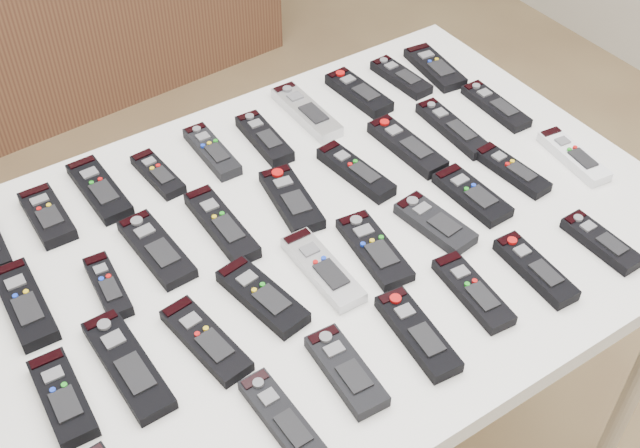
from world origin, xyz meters
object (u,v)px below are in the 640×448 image
remote_17 (452,128)px  remote_35 (601,242)px  remote_11 (108,286)px  remote_14 (291,200)px  remote_28 (574,156)px  remote_12 (157,249)px  remote_25 (435,223)px  remote_27 (512,170)px  remote_3 (158,174)px  remote_19 (63,398)px  remote_4 (212,151)px  remote_34 (535,269)px  remote_33 (473,291)px  remote_10 (25,304)px  table (320,255)px  remote_8 (401,77)px  remote_1 (47,216)px  remote_2 (99,189)px  remote_18 (496,106)px  remote_31 (346,371)px  remote_24 (374,249)px  remote_20 (128,365)px  remote_9 (435,67)px  remote_13 (222,225)px  remote_6 (306,112)px  remote_16 (407,146)px  remote_32 (417,333)px  remote_23 (323,269)px  remote_30 (284,420)px  remote_22 (262,297)px  remote_26 (472,195)px  remote_5 (264,138)px  remote_15 (356,172)px

remote_17 → remote_35: 0.39m
remote_11 → remote_35: same height
remote_14 → remote_35: size_ratio=1.16×
remote_28 → remote_12: bearing=171.0°
remote_25 → remote_27: remote_25 is taller
remote_3 → remote_19: size_ratio=0.86×
remote_14 → remote_28: bearing=-11.7°
remote_4 → remote_34: (0.30, -0.58, 0.00)m
remote_11 → remote_33: size_ratio=0.85×
remote_10 → remote_25: bearing=-16.2°
table → remote_12: 0.29m
remote_8 → remote_19: remote_19 is taller
remote_28 → remote_14: bearing=166.0°
remote_1 → remote_2: remote_1 is taller
remote_18 → remote_31: remote_31 is taller
remote_10 → remote_24: size_ratio=1.05×
remote_12 → remote_20: same height
remote_9 → remote_13: remote_13 is taller
remote_6 → remote_25: 0.40m
remote_13 → remote_16: bearing=-0.3°
remote_31 → remote_32: bearing=1.8°
remote_17 → remote_18: (0.13, 0.01, -0.00)m
remote_33 → remote_23: bearing=140.2°
remote_4 → remote_8: bearing=0.9°
remote_28 → remote_30: bearing=-159.7°
remote_3 → remote_22: size_ratio=0.81×
remote_2 → remote_16: bearing=-22.6°
remote_28 → remote_8: bearing=112.1°
remote_6 → remote_12: 0.47m
remote_16 → remote_26: (0.01, -0.18, -0.00)m
remote_9 → remote_18: size_ratio=0.98×
remote_13 → remote_28: bearing=-17.0°
remote_14 → remote_27: 0.42m
remote_4 → remote_30: bearing=-108.0°
remote_5 → remote_30: (-0.31, -0.57, -0.00)m
remote_8 → remote_25: (-0.23, -0.40, 0.00)m
remote_4 → remote_32: bearing=-84.0°
remote_24 → remote_20: bearing=-174.2°
remote_3 → remote_6: 0.34m
remote_20 → remote_33: bearing=-19.8°
remote_3 → remote_26: 0.59m
remote_23 → remote_3: bearing=108.7°
remote_17 → remote_34: size_ratio=1.16×
remote_5 → remote_15: 0.20m
remote_1 → remote_13: (0.25, -0.19, 0.00)m
remote_12 → remote_9: bearing=10.1°
remote_13 → remote_32: remote_13 is taller
remote_1 → remote_2: 0.11m
remote_1 → remote_16: size_ratio=0.79×
remote_5 → remote_25: bearing=-68.7°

